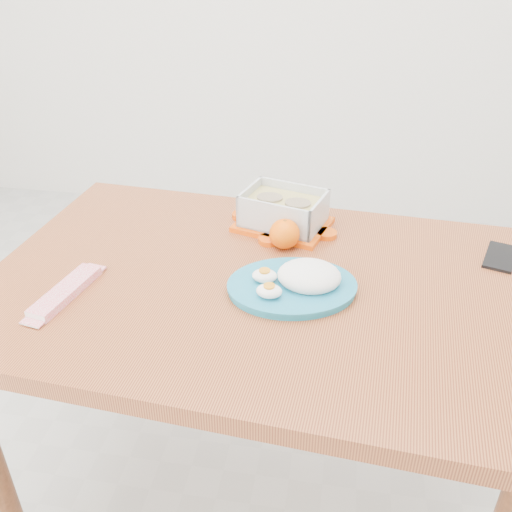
% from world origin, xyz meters
% --- Properties ---
extents(ground, '(3.50, 3.50, 0.00)m').
position_xyz_m(ground, '(0.00, 0.00, 0.00)').
color(ground, '#B7B7B2').
rests_on(ground, ground).
extents(dining_table, '(1.20, 0.85, 0.75)m').
position_xyz_m(dining_table, '(0.11, -0.09, 0.64)').
color(dining_table, '#A85D2F').
rests_on(dining_table, ground).
extents(food_container, '(0.25, 0.21, 0.09)m').
position_xyz_m(food_container, '(0.14, 0.15, 0.79)').
color(food_container, '#E04C06').
rests_on(food_container, dining_table).
extents(orange_fruit, '(0.07, 0.07, 0.07)m').
position_xyz_m(orange_fruit, '(0.16, 0.05, 0.79)').
color(orange_fruit, orange).
rests_on(orange_fruit, dining_table).
extents(rice_plate, '(0.31, 0.31, 0.07)m').
position_xyz_m(rice_plate, '(0.20, -0.12, 0.77)').
color(rice_plate, teal).
rests_on(rice_plate, dining_table).
extents(candy_bar, '(0.08, 0.19, 0.02)m').
position_xyz_m(candy_bar, '(-0.26, -0.21, 0.76)').
color(candy_bar, red).
rests_on(candy_bar, dining_table).
extents(smartphone, '(0.10, 0.14, 0.01)m').
position_xyz_m(smartphone, '(0.64, 0.09, 0.75)').
color(smartphone, black).
rests_on(smartphone, dining_table).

